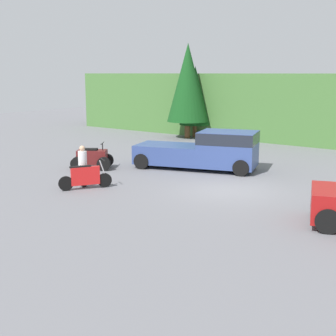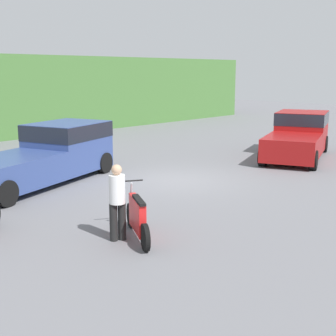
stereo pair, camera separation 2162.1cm
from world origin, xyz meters
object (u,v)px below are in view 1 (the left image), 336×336
object	(u,v)px
pickup_truck_second	(208,149)
rider_person	(83,164)
dirt_bike	(85,177)
quad_atv	(92,158)

from	to	relation	value
pickup_truck_second	rider_person	world-z (taller)	pickup_truck_second
dirt_bike	quad_atv	distance (m)	4.19
quad_atv	rider_person	size ratio (longest dim) A/B	1.31
rider_person	pickup_truck_second	bearing A→B (deg)	4.03
dirt_bike	quad_atv	world-z (taller)	quad_atv
pickup_truck_second	dirt_bike	distance (m)	6.72
pickup_truck_second	rider_person	bearing A→B (deg)	-127.48
quad_atv	pickup_truck_second	bearing A→B (deg)	0.19
quad_atv	rider_person	distance (m)	3.79
pickup_truck_second	rider_person	distance (m)	6.60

